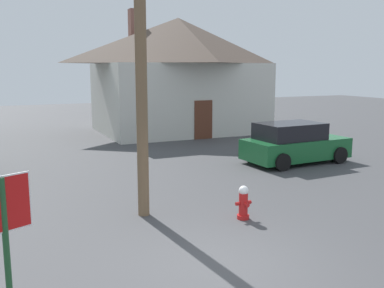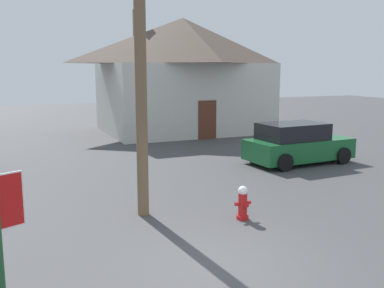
% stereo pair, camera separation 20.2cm
% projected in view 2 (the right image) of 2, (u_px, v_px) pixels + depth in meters
% --- Properties ---
extents(ground_plane, '(80.00, 80.00, 0.10)m').
position_uv_depth(ground_plane, '(220.00, 269.00, 8.08)').
color(ground_plane, '#424244').
extents(fire_hydrant, '(0.42, 0.36, 0.83)m').
position_uv_depth(fire_hydrant, '(243.00, 203.00, 10.52)').
color(fire_hydrant, red).
rests_on(fire_hydrant, ground).
extents(utility_pole, '(1.60, 0.28, 9.74)m').
position_uv_depth(utility_pole, '(139.00, 5.00, 10.07)').
color(utility_pole, brown).
rests_on(utility_pole, ground).
extents(house, '(9.51, 7.17, 6.94)m').
position_uv_depth(house, '(183.00, 73.00, 25.13)').
color(house, beige).
rests_on(house, ground).
extents(parked_car, '(4.18, 2.24, 1.56)m').
position_uv_depth(parked_car, '(297.00, 144.00, 16.78)').
color(parked_car, '#195B2D').
rests_on(parked_car, ground).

